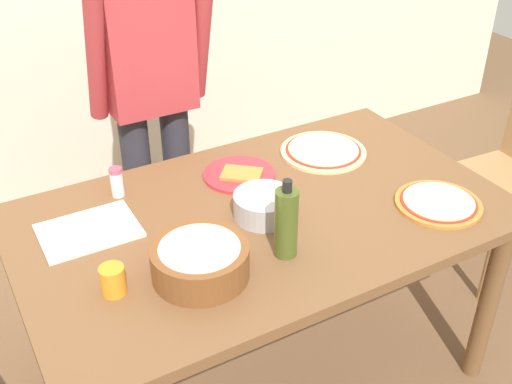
{
  "coord_description": "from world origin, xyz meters",
  "views": [
    {
      "loc": [
        -0.86,
        -1.48,
        1.92
      ],
      "look_at": [
        0.0,
        0.05,
        0.81
      ],
      "focal_mm": 44.03,
      "sensor_mm": 36.0,
      "label": 1
    }
  ],
  "objects": [
    {
      "name": "ground",
      "position": [
        0.0,
        0.0,
        0.0
      ],
      "size": [
        8.0,
        8.0,
        0.0
      ],
      "primitive_type": "plane",
      "color": "brown"
    },
    {
      "name": "dining_table",
      "position": [
        0.0,
        0.0,
        0.67
      ],
      "size": [
        1.6,
        0.96,
        0.76
      ],
      "color": "brown",
      "rests_on": "ground"
    },
    {
      "name": "person_cook",
      "position": [
        -0.08,
        0.76,
        0.94
      ],
      "size": [
        0.49,
        0.25,
        1.62
      ],
      "color": "#2D2D38",
      "rests_on": "ground"
    },
    {
      "name": "pizza_raw_on_board",
      "position": [
        0.4,
        0.23,
        0.77
      ],
      "size": [
        0.33,
        0.33,
        0.02
      ],
      "color": "beige",
      "rests_on": "dining_table"
    },
    {
      "name": "pizza_cooked_on_tray",
      "position": [
        0.53,
        -0.25,
        0.77
      ],
      "size": [
        0.29,
        0.29,
        0.02
      ],
      "color": "#C67A33",
      "rests_on": "dining_table"
    },
    {
      "name": "plate_with_slice",
      "position": [
        0.04,
        0.24,
        0.77
      ],
      "size": [
        0.26,
        0.26,
        0.02
      ],
      "color": "red",
      "rests_on": "dining_table"
    },
    {
      "name": "popcorn_bowl",
      "position": [
        -0.32,
        -0.19,
        0.82
      ],
      "size": [
        0.28,
        0.28,
        0.11
      ],
      "color": "brown",
      "rests_on": "dining_table"
    },
    {
      "name": "mixing_bowl_steel",
      "position": [
        -0.01,
        -0.02,
        0.8
      ],
      "size": [
        0.2,
        0.2,
        0.08
      ],
      "color": "#B7B7BC",
      "rests_on": "dining_table"
    },
    {
      "name": "olive_oil_bottle",
      "position": [
        -0.05,
        -0.22,
        0.87
      ],
      "size": [
        0.07,
        0.07,
        0.26
      ],
      "color": "#47561E",
      "rests_on": "dining_table"
    },
    {
      "name": "cup_orange",
      "position": [
        -0.55,
        -0.14,
        0.8
      ],
      "size": [
        0.07,
        0.07,
        0.08
      ],
      "primitive_type": "cylinder",
      "color": "orange",
      "rests_on": "dining_table"
    },
    {
      "name": "salt_shaker",
      "position": [
        -0.38,
        0.33,
        0.81
      ],
      "size": [
        0.04,
        0.04,
        0.11
      ],
      "color": "white",
      "rests_on": "dining_table"
    },
    {
      "name": "cutting_board_white",
      "position": [
        -0.53,
        0.17,
        0.77
      ],
      "size": [
        0.3,
        0.22,
        0.01
      ],
      "primitive_type": "cube",
      "rotation": [
        0.0,
        0.0,
        -0.01
      ],
      "color": "white",
      "rests_on": "dining_table"
    }
  ]
}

